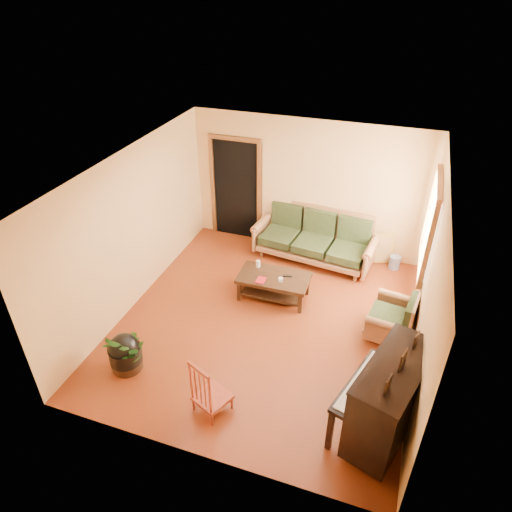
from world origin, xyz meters
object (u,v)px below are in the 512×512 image
at_px(footstool, 126,356).
at_px(ceramic_crock, 395,262).
at_px(red_chair, 211,386).
at_px(potted_plant, 128,351).
at_px(coffee_table, 274,287).
at_px(sofa, 314,238).
at_px(armchair, 391,314).
at_px(piano, 389,401).

distance_m(footstool, ceramic_crock, 5.12).
bearing_deg(red_chair, potted_plant, -166.83).
bearing_deg(ceramic_crock, red_chair, -115.37).
relative_size(coffee_table, footstool, 2.62).
distance_m(sofa, armchair, 2.33).
bearing_deg(armchair, piano, -78.45).
distance_m(red_chair, ceramic_crock, 4.54).
height_order(footstool, red_chair, red_chair).
bearing_deg(coffee_table, red_chair, -91.01).
relative_size(red_chair, ceramic_crock, 3.40).
xyz_separation_m(footstool, red_chair, (1.45, -0.26, 0.22)).
xyz_separation_m(coffee_table, footstool, (-1.49, -2.24, 0.00)).
relative_size(piano, potted_plant, 2.00).
xyz_separation_m(piano, red_chair, (-2.11, -0.34, -0.15)).
height_order(red_chair, potted_plant, red_chair).
height_order(sofa, footstool, sofa).
height_order(coffee_table, red_chair, red_chair).
height_order(armchair, ceramic_crock, armchair).
bearing_deg(coffee_table, armchair, -8.92).
relative_size(footstool, potted_plant, 0.69).
distance_m(sofa, red_chair, 3.91).
height_order(footstool, potted_plant, potted_plant).
bearing_deg(potted_plant, red_chair, -10.81).
relative_size(armchair, potted_plant, 1.19).
distance_m(coffee_table, armchair, 1.99).
bearing_deg(sofa, ceramic_crock, 14.54).
relative_size(footstool, ceramic_crock, 1.78).
height_order(red_chair, ceramic_crock, red_chair).
xyz_separation_m(armchair, red_chair, (-2.01, -2.20, 0.04)).
relative_size(armchair, footstool, 1.74).
distance_m(coffee_table, piano, 3.02).
distance_m(footstool, potted_plant, 0.13).
relative_size(ceramic_crock, potted_plant, 0.38).
distance_m(ceramic_crock, potted_plant, 5.08).
xyz_separation_m(sofa, armchair, (1.59, -1.69, -0.09)).
distance_m(sofa, potted_plant, 4.05).
xyz_separation_m(coffee_table, armchair, (1.96, -0.31, 0.18)).
bearing_deg(ceramic_crock, piano, -87.38).
relative_size(sofa, red_chair, 2.61).
bearing_deg(red_chair, ceramic_crock, 88.61).
bearing_deg(footstool, coffee_table, 56.36).
xyz_separation_m(red_chair, potted_plant, (-1.38, 0.26, -0.10)).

